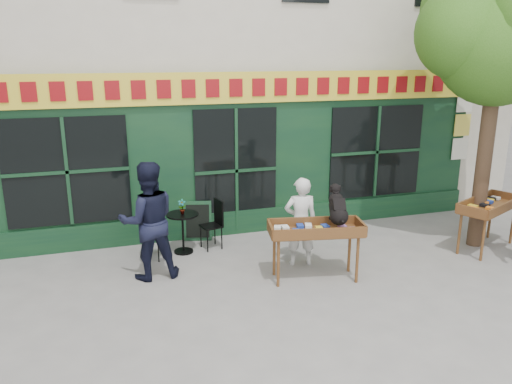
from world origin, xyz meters
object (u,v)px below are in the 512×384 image
woman (301,222)px  bistro_table (183,225)px  book_cart_center (316,232)px  man_left (148,221)px  book_cart_right (489,208)px  dog (338,204)px

woman → bistro_table: 2.23m
book_cart_center → woman: bearing=101.1°
man_left → bistro_table: bearing=-130.9°
bistro_table → book_cart_center: bearing=-43.6°
book_cart_right → bistro_table: book_cart_right is taller
woman → dog: bearing=127.6°
book_cart_center → book_cart_right: bearing=14.9°
dog → book_cart_right: bearing=16.1°
dog → book_cart_right: size_ratio=0.37×
book_cart_center → dog: dog is taller
woman → bistro_table: size_ratio=2.09×
dog → bistro_table: 3.00m
book_cart_center → woman: size_ratio=1.00×
bistro_table → woman: bearing=-31.3°
book_cart_center → bistro_table: book_cart_center is taller
dog → man_left: (-2.94, 0.95, -0.30)m
bistro_table → man_left: (-0.70, -0.90, 0.45)m
book_cart_center → bistro_table: size_ratio=2.09×
book_cart_center → bistro_table: 2.63m
dog → bistro_table: (-2.24, 1.85, -0.75)m
book_cart_center → man_left: 2.75m
book_cart_right → bistro_table: bearing=139.8°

